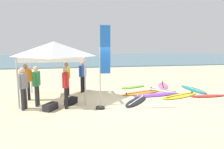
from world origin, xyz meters
TOP-DOWN VIEW (x-y plane):
  - ground_plane at (0.00, 0.00)m, footprint 80.00×80.00m
  - sea at (0.00, 32.61)m, footprint 80.00×36.00m
  - canopy_tent at (-3.03, 1.24)m, footprint 2.84×2.84m
  - surfboard_yellow at (3.11, 0.42)m, footprint 2.48×1.49m
  - surfboard_orange at (1.44, 1.47)m, footprint 2.52×1.42m
  - surfboard_lime at (1.42, 3.02)m, footprint 1.86×1.09m
  - surfboard_white at (2.80, 1.74)m, footprint 1.57×1.75m
  - surfboard_red at (4.53, 0.16)m, footprint 1.89×0.54m
  - surfboard_teal at (4.67, 1.72)m, footprint 0.66×2.35m
  - surfboard_pink at (3.40, 3.03)m, footprint 1.37×2.21m
  - surfboard_purple at (2.02, 0.89)m, footprint 2.62×1.03m
  - surfboard_black at (0.64, -0.09)m, footprint 1.77×2.03m
  - person_green at (-3.70, 0.10)m, footprint 0.28×0.54m
  - person_blue at (-1.66, 2.37)m, footprint 0.42×0.41m
  - person_yellow at (-2.50, 1.69)m, footprint 0.36×0.50m
  - person_red at (-2.48, -0.46)m, footprint 0.26×0.55m
  - person_orange at (-4.34, 1.19)m, footprint 0.52×0.34m
  - person_grey at (-4.14, -0.33)m, footprint 0.34×0.52m
  - banner_flag at (-1.01, -0.79)m, footprint 0.60×0.36m
  - gear_bag_near_tent at (-2.30, 0.10)m, footprint 0.60×0.68m
  - gear_bag_by_pole at (-3.11, -0.60)m, footprint 0.60×0.68m

SIDE VIEW (x-z plane):
  - ground_plane at x=0.00m, z-range 0.00..0.00m
  - surfboard_purple at x=2.02m, z-range -0.06..0.13m
  - surfboard_orange at x=1.44m, z-range -0.06..0.13m
  - surfboard_yellow at x=3.11m, z-range -0.06..0.13m
  - surfboard_teal at x=4.67m, z-range -0.06..0.13m
  - surfboard_pink at x=3.40m, z-range -0.06..0.13m
  - surfboard_black at x=0.64m, z-range -0.06..0.13m
  - surfboard_red at x=4.53m, z-range -0.06..0.13m
  - surfboard_white at x=2.80m, z-range -0.06..0.13m
  - surfboard_lime at x=1.42m, z-range -0.06..0.13m
  - sea at x=0.00m, z-range 0.00..0.10m
  - gear_bag_near_tent at x=-2.30m, z-range 0.00..0.28m
  - gear_bag_by_pole at x=-3.11m, z-range 0.00..0.28m
  - person_green at x=-3.70m, z-range 0.13..1.84m
  - person_blue at x=-1.66m, z-range 0.13..1.84m
  - person_yellow at x=-2.50m, z-range 0.13..1.84m
  - person_red at x=-2.48m, z-range 0.13..1.84m
  - person_orange at x=-4.34m, z-range 0.13..1.84m
  - person_grey at x=-4.14m, z-range 0.13..1.84m
  - banner_flag at x=-1.01m, z-range -0.13..3.27m
  - canopy_tent at x=-3.03m, z-range 1.01..3.76m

